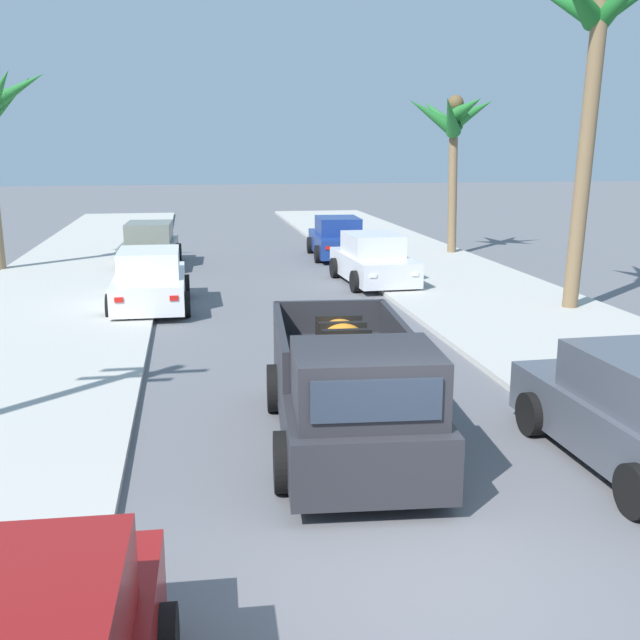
% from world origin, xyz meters
% --- Properties ---
extents(ground_plane, '(160.00, 160.00, 0.00)m').
position_xyz_m(ground_plane, '(0.00, 0.00, 0.00)').
color(ground_plane, slate).
extents(sidewalk_left, '(5.32, 60.00, 0.12)m').
position_xyz_m(sidewalk_left, '(-5.80, 12.00, 0.06)').
color(sidewalk_left, '#B2AFA8').
rests_on(sidewalk_left, ground).
extents(sidewalk_right, '(5.32, 60.00, 0.12)m').
position_xyz_m(sidewalk_right, '(5.80, 12.00, 0.06)').
color(sidewalk_right, '#B2AFA8').
rests_on(sidewalk_right, ground).
extents(curb_left, '(0.16, 60.00, 0.10)m').
position_xyz_m(curb_left, '(-4.54, 12.00, 0.05)').
color(curb_left, silver).
rests_on(curb_left, ground).
extents(curb_right, '(0.16, 60.00, 0.10)m').
position_xyz_m(curb_right, '(4.54, 12.00, 0.05)').
color(curb_right, silver).
rests_on(curb_right, ground).
extents(pickup_truck, '(2.48, 5.33, 1.80)m').
position_xyz_m(pickup_truck, '(-0.08, 3.42, 0.81)').
color(pickup_truck, '#28282D').
rests_on(pickup_truck, ground).
extents(car_left_near, '(2.16, 4.32, 1.54)m').
position_xyz_m(car_left_near, '(-3.62, 20.88, 0.71)').
color(car_left_near, slate).
rests_on(car_left_near, ground).
extents(car_right_near, '(2.17, 4.32, 1.54)m').
position_xyz_m(car_right_near, '(3.31, 16.17, 0.71)').
color(car_right_near, silver).
rests_on(car_right_near, ground).
extents(car_left_mid, '(2.17, 4.32, 1.54)m').
position_xyz_m(car_left_mid, '(3.31, 21.90, 0.71)').
color(car_left_mid, navy).
rests_on(car_left_mid, ground).
extents(car_right_far, '(2.04, 4.27, 1.54)m').
position_xyz_m(car_right_far, '(-3.27, 13.58, 0.71)').
color(car_right_far, silver).
rests_on(car_right_far, ground).
extents(palm_tree_right_fore, '(3.55, 3.45, 6.09)m').
position_xyz_m(palm_tree_right_fore, '(7.73, 21.99, 4.99)').
color(palm_tree_right_fore, brown).
rests_on(palm_tree_right_fore, ground).
extents(palm_tree_right_mid, '(3.62, 3.47, 8.08)m').
position_xyz_m(palm_tree_right_mid, '(7.30, 11.15, 6.50)').
color(palm_tree_right_mid, brown).
rests_on(palm_tree_right_mid, ground).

